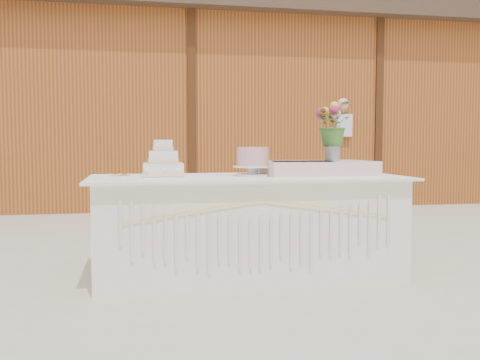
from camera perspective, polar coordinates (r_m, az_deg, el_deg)
name	(u,v)px	position (r m, az deg, el deg)	size (l,w,h in m)	color
ground	(247,275)	(4.23, 0.80, -10.06)	(80.00, 80.00, 0.00)	beige
barn	(180,108)	(10.06, -6.45, 7.67)	(12.60, 4.60, 3.30)	#AB5323
cake_table	(248,226)	(4.15, 0.82, -4.88)	(2.40, 1.00, 0.77)	white
wedding_cake	(163,164)	(4.12, -8.18, 1.70)	(0.32, 0.32, 0.28)	white
pink_cake_stand	(253,160)	(4.13, 1.41, 2.17)	(0.31, 0.31, 0.22)	white
satin_runner	(316,168)	(4.32, 8.15, 1.29)	(0.88, 0.51, 0.11)	beige
flower_vase	(332,150)	(4.40, 9.82, 3.13)	(0.12, 0.12, 0.17)	#B0B1B5
bouquet	(333,118)	(4.40, 9.86, 6.53)	(0.32, 0.28, 0.36)	#41712D
loose_flowers	(116,175)	(4.16, -13.07, 0.48)	(0.15, 0.36, 0.02)	#CC7D97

